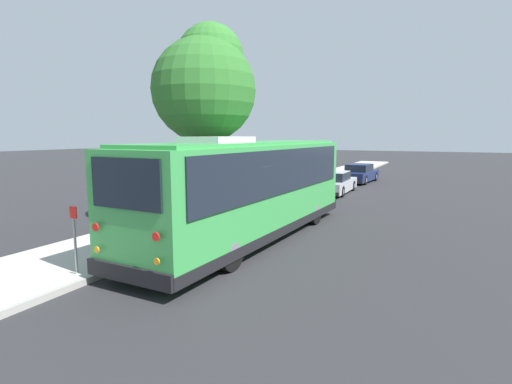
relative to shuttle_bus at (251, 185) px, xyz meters
The scene contains 9 objects.
ground_plane 1.79m from the shuttle_bus, behind, with size 160.00×160.00×0.00m, color #28282B.
sidewalk_slab 3.61m from the shuttle_bus, 95.54° to the left, with size 80.00×3.17×0.15m, color #B2AFA8.
curb_strip 2.29m from the shuttle_bus, 101.46° to the left, with size 80.00×0.14×0.15m, color #9D9A94.
shuttle_bus is the anchor object (origin of this frame).
parked_sedan_silver 11.55m from the shuttle_bus, ahead, with size 4.62×1.85×1.26m.
parked_sedan_navy 17.64m from the shuttle_bus, ahead, with size 4.69×2.02×1.31m.
street_tree 4.31m from the shuttle_bus, 64.92° to the left, with size 3.71×3.71×7.19m.
sign_post_near 5.46m from the shuttle_bus, 158.29° to the left, with size 0.06×0.22×1.57m.
sign_post_far 3.60m from the shuttle_bus, 144.98° to the left, with size 0.06×0.22×1.32m.
Camera 1 is at (-10.88, -5.82, 3.33)m, focal length 28.00 mm.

